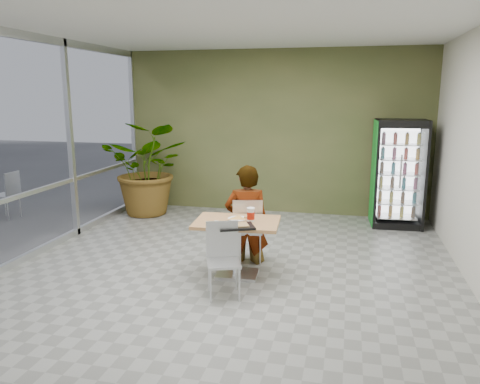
% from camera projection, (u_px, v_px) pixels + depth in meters
% --- Properties ---
extents(ground, '(7.00, 7.00, 0.00)m').
position_uv_depth(ground, '(230.00, 274.00, 6.21)').
color(ground, gray).
rests_on(ground, ground).
extents(room_envelope, '(6.00, 7.00, 3.20)m').
position_uv_depth(room_envelope, '(230.00, 155.00, 5.88)').
color(room_envelope, silver).
rests_on(room_envelope, ground).
extents(storefront_frame, '(0.10, 7.00, 3.20)m').
position_uv_depth(storefront_frame, '(23.00, 148.00, 6.55)').
color(storefront_frame, silver).
rests_on(storefront_frame, ground).
extents(dining_table, '(1.13, 0.83, 0.75)m').
position_uv_depth(dining_table, '(237.00, 237.00, 6.06)').
color(dining_table, tan).
rests_on(dining_table, ground).
extents(chair_far, '(0.49, 0.50, 0.93)m').
position_uv_depth(chair_far, '(247.00, 225.00, 6.55)').
color(chair_far, silver).
rests_on(chair_far, ground).
extents(chair_near, '(0.50, 0.50, 0.87)m').
position_uv_depth(chair_near, '(223.00, 252.00, 5.53)').
color(chair_near, silver).
rests_on(chair_near, ground).
extents(seated_woman, '(0.70, 0.53, 1.69)m').
position_uv_depth(seated_woman, '(247.00, 224.00, 6.59)').
color(seated_woman, black).
rests_on(seated_woman, ground).
extents(pizza_plate, '(0.34, 0.26, 0.03)m').
position_uv_depth(pizza_plate, '(238.00, 218.00, 6.09)').
color(pizza_plate, white).
rests_on(pizza_plate, dining_table).
extents(soda_cup, '(0.10, 0.10, 0.18)m').
position_uv_depth(soda_cup, '(251.00, 215.00, 5.96)').
color(soda_cup, white).
rests_on(soda_cup, dining_table).
extents(napkin_stack, '(0.16, 0.16, 0.02)m').
position_uv_depth(napkin_stack, '(218.00, 223.00, 5.88)').
color(napkin_stack, white).
rests_on(napkin_stack, dining_table).
extents(cafeteria_tray, '(0.53, 0.47, 0.02)m').
position_uv_depth(cafeteria_tray, '(236.00, 227.00, 5.70)').
color(cafeteria_tray, black).
rests_on(cafeteria_tray, dining_table).
extents(beverage_fridge, '(0.91, 0.72, 1.91)m').
position_uv_depth(beverage_fridge, '(398.00, 174.00, 8.31)').
color(beverage_fridge, black).
rests_on(beverage_fridge, ground).
extents(potted_plant, '(1.70, 1.49, 1.83)m').
position_uv_depth(potted_plant, '(150.00, 168.00, 9.15)').
color(potted_plant, '#315F26').
rests_on(potted_plant, ground).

